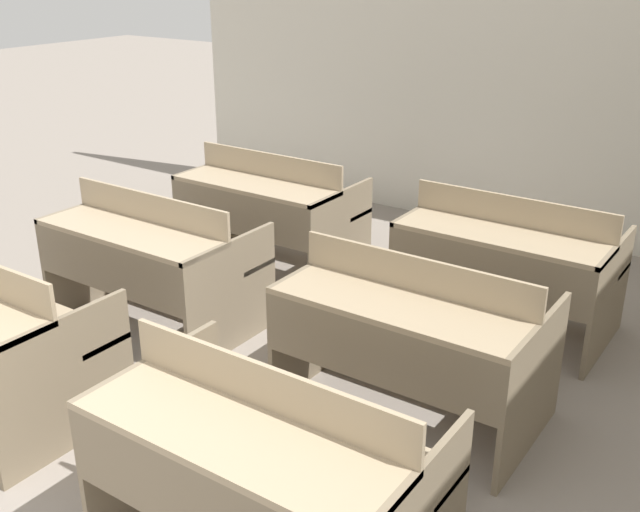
% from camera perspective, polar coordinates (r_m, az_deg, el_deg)
% --- Properties ---
extents(wall_back, '(6.27, 0.06, 3.19)m').
position_cam_1_polar(wall_back, '(6.34, 14.25, 15.92)').
color(wall_back, beige).
rests_on(wall_back, ground_plane).
extents(bench_front_right, '(1.26, 0.79, 0.86)m').
position_cam_1_polar(bench_front_right, '(2.87, -4.36, -15.29)').
color(bench_front_right, '#7B6B55').
rests_on(bench_front_right, ground_plane).
extents(bench_second_left, '(1.26, 0.79, 0.86)m').
position_cam_1_polar(bench_second_left, '(4.75, -12.75, 0.05)').
color(bench_second_left, '#80715A').
rests_on(bench_second_left, ground_plane).
extents(bench_second_right, '(1.26, 0.79, 0.86)m').
position_cam_1_polar(bench_second_right, '(3.74, 6.98, -5.80)').
color(bench_second_right, '#796952').
rests_on(bench_second_right, ground_plane).
extents(bench_third_left, '(1.26, 0.79, 0.86)m').
position_cam_1_polar(bench_third_left, '(5.56, -3.94, 3.83)').
color(bench_third_left, '#7F7059').
rests_on(bench_third_left, ground_plane).
extents(bench_third_right, '(1.26, 0.79, 0.86)m').
position_cam_1_polar(bench_third_right, '(4.72, 14.04, -0.21)').
color(bench_third_right, '#7A6B54').
rests_on(bench_third_right, ground_plane).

